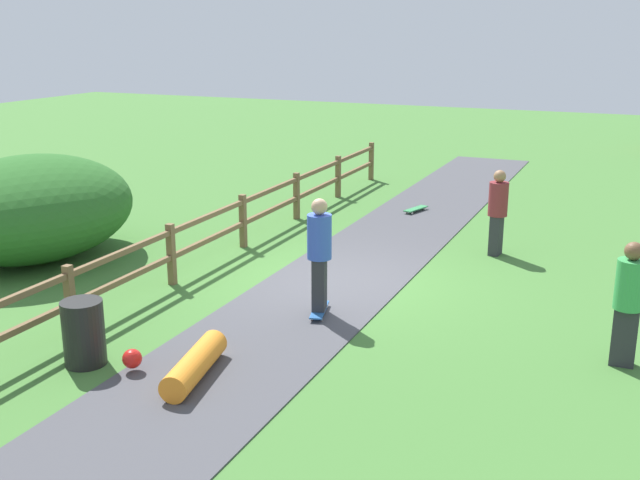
% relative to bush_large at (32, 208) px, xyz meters
% --- Properties ---
extents(ground_plane, '(60.00, 60.00, 0.00)m').
position_rel_bush_large_xyz_m(ground_plane, '(5.97, 1.00, -1.01)').
color(ground_plane, '#427533').
extents(asphalt_path, '(2.40, 28.00, 0.02)m').
position_rel_bush_large_xyz_m(asphalt_path, '(5.97, 1.00, -1.00)').
color(asphalt_path, '#47474C').
rests_on(asphalt_path, ground_plane).
extents(wooden_fence, '(0.12, 18.12, 1.10)m').
position_rel_bush_large_xyz_m(wooden_fence, '(3.37, 1.00, -0.34)').
color(wooden_fence, brown).
rests_on(wooden_fence, ground_plane).
extents(bush_large, '(3.53, 4.24, 2.01)m').
position_rel_bush_large_xyz_m(bush_large, '(0.00, 0.00, 0.00)').
color(bush_large, '#286023').
rests_on(bush_large, ground_plane).
extents(trash_bin, '(0.56, 0.56, 0.90)m').
position_rel_bush_large_xyz_m(trash_bin, '(4.17, -3.52, -0.56)').
color(trash_bin, black).
rests_on(trash_bin, ground_plane).
extents(skater_riding, '(0.46, 0.82, 1.87)m').
position_rel_bush_large_xyz_m(skater_riding, '(6.35, -0.62, 0.06)').
color(skater_riding, '#265999').
rests_on(skater_riding, asphalt_path).
extents(skater_fallen, '(1.31, 1.55, 0.36)m').
position_rel_bush_large_xyz_m(skater_fallen, '(5.70, -3.34, -0.81)').
color(skater_fallen, orange).
rests_on(skater_fallen, asphalt_path).
extents(skateboard_loose, '(0.42, 0.82, 0.08)m').
position_rel_bush_large_xyz_m(skateboard_loose, '(5.76, 6.60, -0.92)').
color(skateboard_loose, '#338C4C').
rests_on(skateboard_loose, asphalt_path).
extents(bystander_maroon, '(0.42, 0.42, 1.71)m').
position_rel_bush_large_xyz_m(bystander_maroon, '(8.24, 3.82, -0.07)').
color(bystander_maroon, '#2D2D33').
rests_on(bystander_maroon, ground_plane).
extents(bystander_green, '(0.39, 0.39, 1.73)m').
position_rel_bush_large_xyz_m(bystander_green, '(10.82, -0.66, -0.06)').
color(bystander_green, '#2D2D33').
rests_on(bystander_green, ground_plane).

